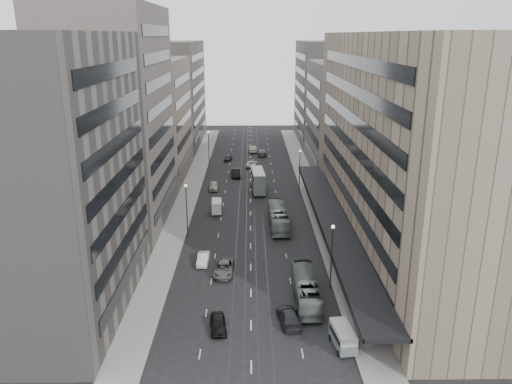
{
  "coord_description": "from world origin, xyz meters",
  "views": [
    {
      "loc": [
        -0.04,
        -59.51,
        29.68
      ],
      "look_at": [
        0.92,
        18.27,
        5.06
      ],
      "focal_mm": 35.0,
      "sensor_mm": 36.0,
      "label": 1
    }
  ],
  "objects_px": {
    "bus_near": "(306,289)",
    "pedestrian": "(356,344)",
    "sedan_1": "(203,259)",
    "vw_microbus": "(343,336)",
    "panel_van": "(217,206)",
    "sedan_0": "(218,324)",
    "double_decker": "(258,181)",
    "sedan_2": "(224,268)",
    "bus_far": "(278,217)"
  },
  "relations": [
    {
      "from": "bus_near",
      "to": "sedan_1",
      "type": "bearing_deg",
      "value": -38.26
    },
    {
      "from": "vw_microbus",
      "to": "sedan_2",
      "type": "height_order",
      "value": "vw_microbus"
    },
    {
      "from": "sedan_2",
      "to": "vw_microbus",
      "type": "bearing_deg",
      "value": -49.4
    },
    {
      "from": "panel_van",
      "to": "sedan_2",
      "type": "height_order",
      "value": "panel_van"
    },
    {
      "from": "panel_van",
      "to": "sedan_1",
      "type": "distance_m",
      "value": 19.97
    },
    {
      "from": "panel_van",
      "to": "sedan_2",
      "type": "relative_size",
      "value": 0.69
    },
    {
      "from": "bus_near",
      "to": "pedestrian",
      "type": "distance_m",
      "value": 10.89
    },
    {
      "from": "panel_van",
      "to": "sedan_2",
      "type": "xyz_separation_m",
      "value": [
        2.35,
        -23.02,
        -0.52
      ]
    },
    {
      "from": "bus_near",
      "to": "sedan_1",
      "type": "relative_size",
      "value": 2.64
    },
    {
      "from": "sedan_2",
      "to": "bus_near",
      "type": "bearing_deg",
      "value": -32.8
    },
    {
      "from": "bus_far",
      "to": "sedan_1",
      "type": "relative_size",
      "value": 2.86
    },
    {
      "from": "sedan_0",
      "to": "pedestrian",
      "type": "relative_size",
      "value": 2.26
    },
    {
      "from": "bus_far",
      "to": "panel_van",
      "type": "height_order",
      "value": "bus_far"
    },
    {
      "from": "sedan_0",
      "to": "pedestrian",
      "type": "bearing_deg",
      "value": -24.28
    },
    {
      "from": "bus_far",
      "to": "pedestrian",
      "type": "height_order",
      "value": "bus_far"
    },
    {
      "from": "bus_near",
      "to": "pedestrian",
      "type": "bearing_deg",
      "value": 110.6
    },
    {
      "from": "double_decker",
      "to": "pedestrian",
      "type": "xyz_separation_m",
      "value": [
        8.7,
        -52.32,
        -1.31
      ]
    },
    {
      "from": "sedan_2",
      "to": "pedestrian",
      "type": "xyz_separation_m",
      "value": [
        13.71,
        -17.21,
        0.3
      ]
    },
    {
      "from": "bus_far",
      "to": "double_decker",
      "type": "height_order",
      "value": "double_decker"
    },
    {
      "from": "vw_microbus",
      "to": "panel_van",
      "type": "height_order",
      "value": "panel_van"
    },
    {
      "from": "double_decker",
      "to": "vw_microbus",
      "type": "relative_size",
      "value": 1.9
    },
    {
      "from": "sedan_0",
      "to": "double_decker",
      "type": "bearing_deg",
      "value": 77.41
    },
    {
      "from": "sedan_0",
      "to": "vw_microbus",
      "type": "bearing_deg",
      "value": -21.22
    },
    {
      "from": "panel_van",
      "to": "sedan_0",
      "type": "distance_m",
      "value": 35.98
    },
    {
      "from": "sedan_1",
      "to": "sedan_2",
      "type": "relative_size",
      "value": 0.76
    },
    {
      "from": "pedestrian",
      "to": "double_decker",
      "type": "bearing_deg",
      "value": -85.84
    },
    {
      "from": "bus_far",
      "to": "sedan_2",
      "type": "xyz_separation_m",
      "value": [
        -8.0,
        -16.6,
        -0.9
      ]
    },
    {
      "from": "sedan_0",
      "to": "sedan_2",
      "type": "xyz_separation_m",
      "value": [
        -0.05,
        12.88,
        0.05
      ]
    },
    {
      "from": "panel_van",
      "to": "double_decker",
      "type": "bearing_deg",
      "value": 55.59
    },
    {
      "from": "bus_near",
      "to": "bus_far",
      "type": "relative_size",
      "value": 0.92
    },
    {
      "from": "bus_near",
      "to": "bus_far",
      "type": "distance_m",
      "value": 23.7
    },
    {
      "from": "bus_near",
      "to": "panel_van",
      "type": "relative_size",
      "value": 2.91
    },
    {
      "from": "bus_near",
      "to": "sedan_0",
      "type": "bearing_deg",
      "value": 30.75
    },
    {
      "from": "vw_microbus",
      "to": "panel_van",
      "type": "xyz_separation_m",
      "value": [
        -14.93,
        39.14,
        0.04
      ]
    },
    {
      "from": "bus_near",
      "to": "sedan_1",
      "type": "xyz_separation_m",
      "value": [
        -12.82,
        10.09,
        -0.84
      ]
    },
    {
      "from": "pedestrian",
      "to": "vw_microbus",
      "type": "bearing_deg",
      "value": -49.1
    },
    {
      "from": "bus_near",
      "to": "panel_van",
      "type": "xyz_separation_m",
      "value": [
        -12.22,
        30.04,
        -0.25
      ]
    },
    {
      "from": "vw_microbus",
      "to": "panel_van",
      "type": "relative_size",
      "value": 1.14
    },
    {
      "from": "bus_near",
      "to": "sedan_2",
      "type": "relative_size",
      "value": 2.02
    },
    {
      "from": "panel_van",
      "to": "pedestrian",
      "type": "xyz_separation_m",
      "value": [
        16.06,
        -40.23,
        -0.22
      ]
    },
    {
      "from": "panel_van",
      "to": "pedestrian",
      "type": "distance_m",
      "value": 43.31
    },
    {
      "from": "bus_near",
      "to": "bus_far",
      "type": "bearing_deg",
      "value": -85.54
    },
    {
      "from": "double_decker",
      "to": "sedan_1",
      "type": "relative_size",
      "value": 1.97
    },
    {
      "from": "pedestrian",
      "to": "sedan_1",
      "type": "bearing_deg",
      "value": -55.88
    },
    {
      "from": "bus_far",
      "to": "panel_van",
      "type": "xyz_separation_m",
      "value": [
        -10.35,
        6.41,
        -0.37
      ]
    },
    {
      "from": "sedan_0",
      "to": "sedan_2",
      "type": "height_order",
      "value": "sedan_2"
    },
    {
      "from": "vw_microbus",
      "to": "bus_far",
      "type": "bearing_deg",
      "value": 90.38
    },
    {
      "from": "sedan_2",
      "to": "pedestrian",
      "type": "bearing_deg",
      "value": -48.82
    },
    {
      "from": "double_decker",
      "to": "vw_microbus",
      "type": "bearing_deg",
      "value": -85.48
    },
    {
      "from": "bus_near",
      "to": "pedestrian",
      "type": "relative_size",
      "value": 6.03
    }
  ]
}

